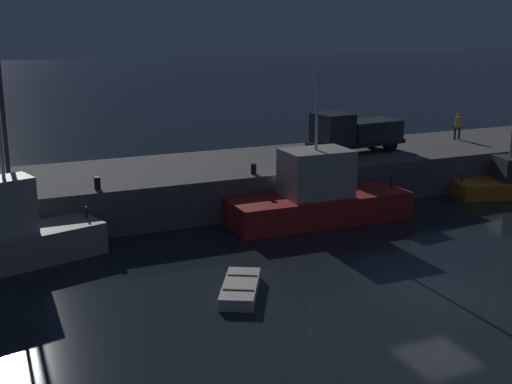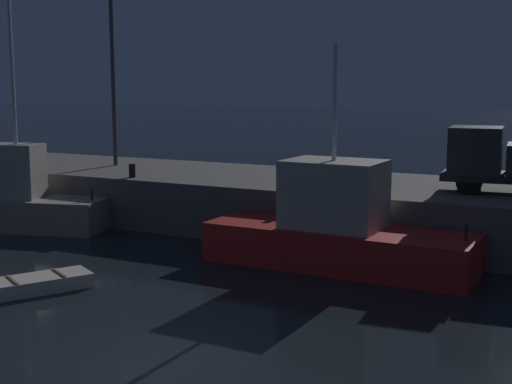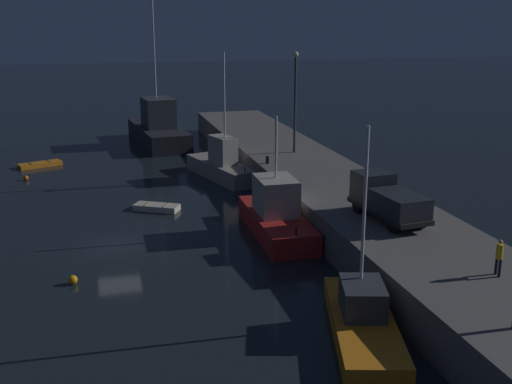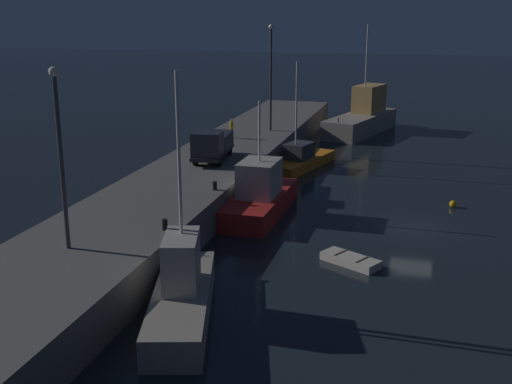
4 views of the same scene
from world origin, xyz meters
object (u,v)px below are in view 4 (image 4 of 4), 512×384
object	(u,v)px
lamp_post_east	(271,71)
bollard_central	(215,186)
fishing_trawler_red	(182,293)
dinghy_orange_near	(351,260)
fishing_trawler_green	(363,117)
lamp_post_west	(60,146)
dockworker	(232,127)
mooring_buoy_near	(453,204)
bollard_west	(165,225)
fishing_boat_white	(260,196)
utility_truck	(212,144)
fishing_boat_blue	(301,159)

from	to	relation	value
lamp_post_east	bollard_central	world-z (taller)	lamp_post_east
fishing_trawler_red	dinghy_orange_near	bearing A→B (deg)	-38.37
bollard_central	fishing_trawler_green	bearing A→B (deg)	-9.41
lamp_post_west	dockworker	size ratio (longest dim) A/B	4.99
lamp_post_east	bollard_central	xyz separation A→B (m)	(-20.14, -1.49, -5.08)
mooring_buoy_near	bollard_west	distance (m)	20.57
fishing_trawler_red	mooring_buoy_near	world-z (taller)	fishing_trawler_red
bollard_central	fishing_trawler_red	bearing A→B (deg)	-167.87
fishing_trawler_red	fishing_boat_white	size ratio (longest dim) A/B	1.16
fishing_boat_white	lamp_post_east	xyz separation A→B (m)	(17.74, 3.68, 6.22)
bollard_west	bollard_central	distance (m)	7.59
dinghy_orange_near	bollard_central	size ratio (longest dim) A/B	6.34
bollard_west	fishing_boat_white	bearing A→B (deg)	-12.56
lamp_post_west	fishing_trawler_green	bearing A→B (deg)	-11.27
fishing_boat_white	fishing_trawler_green	size ratio (longest dim) A/B	0.69
utility_truck	fishing_trawler_red	bearing A→B (deg)	-164.91
fishing_trawler_red	lamp_post_east	size ratio (longest dim) A/B	1.11
dinghy_orange_near	lamp_post_east	bearing A→B (deg)	22.74
lamp_post_east	utility_truck	size ratio (longest dim) A/B	1.60
fishing_trawler_green	utility_truck	xyz separation A→B (m)	(-25.55, 8.12, 1.70)
mooring_buoy_near	lamp_post_west	world-z (taller)	lamp_post_west
lamp_post_west	fishing_trawler_red	bearing A→B (deg)	-101.01
fishing_trawler_green	bollard_west	size ratio (longest dim) A/B	22.89
dinghy_orange_near	mooring_buoy_near	size ratio (longest dim) A/B	6.90
utility_truck	dockworker	size ratio (longest dim) A/B	3.55
fishing_boat_white	lamp_post_east	bearing A→B (deg)	11.72
fishing_boat_white	mooring_buoy_near	size ratio (longest dim) A/B	18.71
fishing_trawler_red	mooring_buoy_near	distance (m)	22.55
fishing_trawler_green	lamp_post_east	distance (m)	15.70
fishing_boat_blue	fishing_trawler_green	size ratio (longest dim) A/B	0.67
dockworker	lamp_post_west	bearing A→B (deg)	-178.90
mooring_buoy_near	dockworker	xyz separation A→B (m)	(8.66, 17.98, 2.81)
mooring_buoy_near	bollard_west	bearing A→B (deg)	136.07
fishing_trawler_green	bollard_west	distance (m)	40.91
dinghy_orange_near	dockworker	distance (m)	24.00
fishing_trawler_red	bollard_west	size ratio (longest dim) A/B	18.30
fishing_boat_white	lamp_post_east	distance (m)	19.15
fishing_boat_white	lamp_post_west	bearing A→B (deg)	157.80
fishing_trawler_green	lamp_post_east	size ratio (longest dim) A/B	1.39
mooring_buoy_near	lamp_post_west	size ratio (longest dim) A/B	0.06
fishing_boat_blue	lamp_post_west	world-z (taller)	lamp_post_west
fishing_boat_blue	bollard_central	world-z (taller)	fishing_boat_blue
lamp_post_west	dinghy_orange_near	bearing A→B (deg)	-61.25
fishing_trawler_red	dockworker	distance (m)	28.81
mooring_buoy_near	lamp_post_east	xyz separation A→B (m)	(13.00, 15.65, 7.22)
fishing_boat_blue	mooring_buoy_near	distance (m)	14.56
fishing_boat_white	mooring_buoy_near	world-z (taller)	fishing_boat_white
lamp_post_west	bollard_west	size ratio (longest dim) A/B	14.52
fishing_boat_white	dockworker	distance (m)	14.79
mooring_buoy_near	utility_truck	xyz separation A→B (m)	(0.25, 16.81, 3.07)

